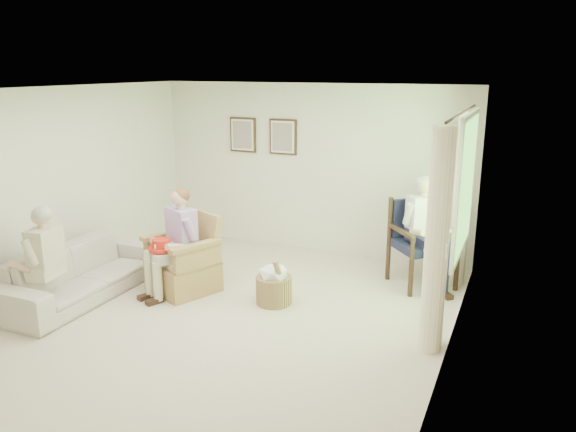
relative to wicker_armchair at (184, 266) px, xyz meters
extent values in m
plane|color=beige|center=(0.89, -0.54, -0.32)|extent=(5.50, 5.50, 0.00)
cube|color=silver|center=(0.89, 2.21, 0.98)|extent=(5.00, 0.04, 2.60)
cube|color=silver|center=(0.89, -3.29, 0.98)|extent=(5.00, 0.04, 2.60)
cube|color=silver|center=(-1.61, -0.54, 0.98)|extent=(0.04, 5.50, 2.60)
cube|color=silver|center=(3.39, -0.54, 0.98)|extent=(0.04, 5.50, 2.60)
cube|color=white|center=(0.89, -0.54, 2.28)|extent=(5.00, 5.50, 0.02)
cube|color=#2D6B23|center=(3.36, 0.66, 1.23)|extent=(0.02, 1.40, 1.50)
cube|color=white|center=(3.35, 0.66, 2.01)|extent=(0.04, 1.52, 0.06)
cube|color=white|center=(3.35, 0.66, 0.45)|extent=(0.04, 1.52, 0.06)
cylinder|color=#382114|center=(3.26, 0.66, 2.03)|extent=(0.03, 2.50, 0.03)
cylinder|color=#F9E9C3|center=(3.22, -0.32, 0.83)|extent=(0.34, 0.34, 2.30)
cylinder|color=#F9E9C3|center=(3.22, 1.64, 0.83)|extent=(0.34, 0.34, 2.30)
cube|color=#382114|center=(-0.26, 2.18, 1.46)|extent=(0.45, 0.03, 0.55)
cube|color=silver|center=(-0.26, 2.16, 1.46)|extent=(0.39, 0.01, 0.49)
cube|color=tan|center=(-0.26, 2.15, 1.46)|extent=(0.33, 0.01, 0.43)
cube|color=#382114|center=(0.44, 2.18, 1.46)|extent=(0.45, 0.03, 0.55)
cube|color=silver|center=(0.44, 2.16, 1.46)|extent=(0.39, 0.01, 0.49)
cube|color=tan|center=(0.44, 2.15, 1.46)|extent=(0.33, 0.01, 0.43)
cube|color=#A6794E|center=(0.00, -0.03, -0.12)|extent=(0.75, 0.73, 0.39)
cube|color=beige|center=(0.00, -0.06, 0.12)|extent=(0.58, 0.56, 0.09)
cube|color=#A6794E|center=(0.00, 0.28, 0.39)|extent=(0.69, 0.21, 0.59)
cube|color=#A6794E|center=(-0.35, -0.03, 0.22)|extent=(0.09, 0.67, 0.28)
cube|color=#A6794E|center=(0.35, -0.03, 0.22)|extent=(0.09, 0.67, 0.28)
cylinder|color=black|center=(2.47, 1.09, -0.08)|extent=(0.06, 0.06, 0.49)
cylinder|color=black|center=(3.14, 1.09, -0.08)|extent=(0.06, 0.06, 0.49)
cylinder|color=black|center=(2.47, 1.71, -0.08)|extent=(0.06, 0.06, 0.49)
cylinder|color=black|center=(3.14, 1.71, -0.08)|extent=(0.06, 0.06, 0.49)
cube|color=#191B37|center=(2.80, 1.40, 0.23)|extent=(0.64, 0.62, 0.11)
cube|color=#191B37|center=(2.80, 1.70, 0.53)|extent=(0.60, 0.08, 0.56)
imported|color=beige|center=(-1.06, -0.73, 0.00)|extent=(2.19, 0.86, 0.64)
cube|color=beige|center=(0.00, -0.06, 0.28)|extent=(0.40, 0.26, 0.16)
cube|color=#B792CF|center=(0.00, -0.04, 0.56)|extent=(0.39, 0.24, 0.46)
sphere|color=#DDAD8E|center=(0.00, -0.05, 0.93)|extent=(0.21, 0.21, 0.21)
ellipsoid|color=brown|center=(0.00, -0.03, 0.95)|extent=(0.22, 0.22, 0.18)
cube|color=beige|center=(-0.10, -0.28, 0.23)|extent=(0.14, 0.44, 0.13)
cube|color=beige|center=(0.10, -0.28, 0.23)|extent=(0.14, 0.44, 0.13)
cylinder|color=beige|center=(-0.10, -0.48, -0.04)|extent=(0.12, 0.12, 0.50)
cylinder|color=beige|center=(0.10, -0.48, -0.04)|extent=(0.12, 0.12, 0.50)
cube|color=#1C1A3A|center=(2.80, 1.40, 0.39)|extent=(0.40, 0.26, 0.16)
cube|color=white|center=(2.80, 1.42, 0.67)|extent=(0.39, 0.24, 0.46)
sphere|color=#DDAD8E|center=(2.80, 1.41, 1.04)|extent=(0.21, 0.21, 0.21)
ellipsoid|color=#B7B2AD|center=(2.80, 1.43, 1.07)|extent=(0.22, 0.22, 0.18)
cube|color=#1C1A3A|center=(2.70, 1.18, 0.34)|extent=(0.14, 0.44, 0.13)
cube|color=#1C1A3A|center=(2.90, 1.18, 0.34)|extent=(0.14, 0.44, 0.13)
cylinder|color=#1C1A3A|center=(2.70, 0.98, 0.02)|extent=(0.12, 0.12, 0.61)
cylinder|color=#1C1A3A|center=(2.90, 0.98, 0.02)|extent=(0.12, 0.12, 0.61)
cube|color=beige|center=(-1.06, -1.26, 0.23)|extent=(0.42, 0.26, 0.16)
cube|color=#C2B696|center=(-1.06, -1.24, 0.51)|extent=(0.41, 0.24, 0.46)
sphere|color=#DDAD8E|center=(-1.06, -1.25, 0.88)|extent=(0.21, 0.21, 0.21)
ellipsoid|color=#B7B2AD|center=(-1.06, -1.22, 0.91)|extent=(0.22, 0.22, 0.18)
cube|color=beige|center=(-1.16, -1.48, 0.18)|extent=(0.14, 0.44, 0.13)
cube|color=beige|center=(-0.96, -1.48, 0.18)|extent=(0.14, 0.44, 0.13)
cylinder|color=beige|center=(-1.16, -1.68, -0.06)|extent=(0.12, 0.12, 0.45)
cylinder|color=beige|center=(-0.96, -1.68, -0.06)|extent=(0.12, 0.12, 0.45)
cylinder|color=red|center=(-0.11, -0.32, 0.33)|extent=(0.32, 0.32, 0.04)
cylinder|color=red|center=(-0.11, -0.32, 0.39)|extent=(0.23, 0.23, 0.12)
cube|color=white|center=(0.02, -0.32, 0.39)|extent=(0.04, 0.01, 0.05)
cube|color=white|center=(-0.11, -0.20, 0.39)|extent=(0.01, 0.05, 0.05)
cube|color=white|center=(-0.23, -0.32, 0.39)|extent=(0.04, 0.01, 0.05)
cube|color=white|center=(-0.11, -0.44, 0.39)|extent=(0.01, 0.05, 0.05)
cylinder|color=tan|center=(1.25, 0.06, -0.15)|extent=(0.58, 0.58, 0.35)
ellipsoid|color=white|center=(1.25, 0.06, 0.08)|extent=(0.40, 0.40, 0.24)
cylinder|color=#A57F56|center=(1.35, 0.01, 0.08)|extent=(0.17, 0.32, 0.52)
camera|label=1|loc=(3.97, -5.78, 2.52)|focal=35.00mm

